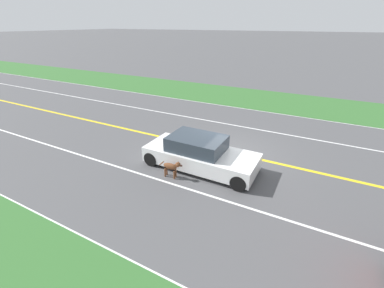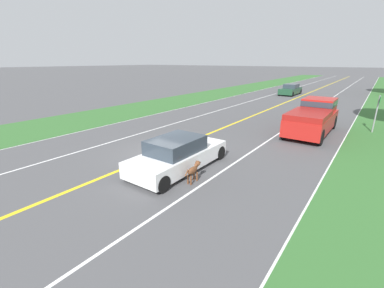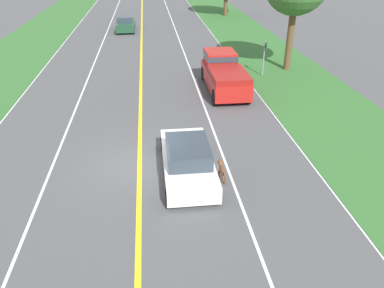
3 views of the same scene
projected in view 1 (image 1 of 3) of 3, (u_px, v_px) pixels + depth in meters
The scene contains 9 objects.
ground_plane at pixel (233, 153), 12.06m from camera, with size 400.00×400.00×0.00m, color #4C4C4F.
centre_divider_line at pixel (233, 153), 12.06m from camera, with size 0.18×160.00×0.01m, color yellow.
lane_edge_line_right at pixel (138, 266), 6.48m from camera, with size 0.14×160.00×0.01m, color white.
lane_edge_line_left at pixel (268, 112), 17.64m from camera, with size 0.14×160.00×0.01m, color white.
lane_dash_same_dir at pixel (200, 192), 9.27m from camera, with size 0.10×160.00×0.01m, color white.
lane_dash_oncoming at pixel (253, 129), 14.85m from camera, with size 0.10×160.00×0.01m, color white.
grass_verge_left at pixel (277, 101), 20.03m from camera, with size 6.00×160.00×0.03m, color #33662D.
ego_car at pixel (200, 154), 10.64m from camera, with size 1.89×4.68×1.38m.
dog at pixel (172, 167), 9.99m from camera, with size 0.23×1.04×0.76m.
Camera 1 is at (10.36, 3.34, 5.56)m, focal length 24.00 mm.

